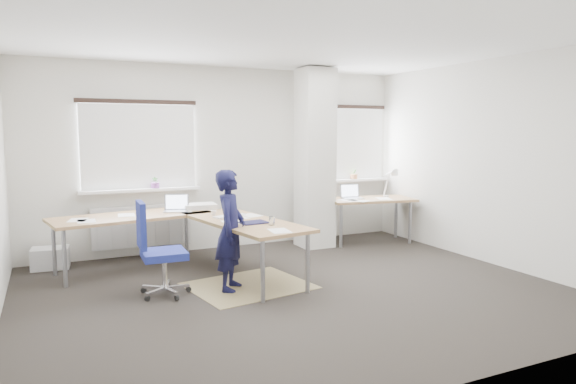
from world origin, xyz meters
name	(u,v)px	position (x,y,z in m)	size (l,w,h in m)	color
ground	(295,290)	(0.00, 0.00, 0.00)	(6.00, 6.00, 0.00)	black
room_shell	(292,137)	(0.18, 0.45, 1.75)	(6.04, 5.04, 2.82)	beige
floor_mat	(249,286)	(-0.41, 0.39, 0.00)	(1.33, 1.13, 0.01)	olive
white_crate	(50,258)	(-2.53, 2.25, 0.14)	(0.47, 0.33, 0.28)	white
desk_main	(189,220)	(-0.90, 1.23, 0.69)	(2.82, 2.63, 0.96)	olive
desk_side	(370,201)	(2.26, 1.80, 0.69)	(1.50, 0.93, 1.22)	olive
task_chair	(161,270)	(-1.43, 0.46, 0.30)	(0.58, 0.57, 1.06)	navy
person	(231,230)	(-0.64, 0.36, 0.69)	(0.51, 0.33, 1.39)	black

